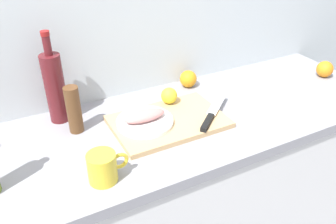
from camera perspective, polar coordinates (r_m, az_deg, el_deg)
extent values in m
cube|color=silver|center=(1.44, -7.21, 15.97)|extent=(3.20, 0.05, 2.50)
cube|color=white|center=(1.62, -0.88, -16.24)|extent=(2.00, 0.58, 0.86)
cube|color=gray|center=(1.32, -1.03, -2.97)|extent=(2.00, 0.60, 0.04)
cube|color=tan|center=(1.32, 0.00, -1.48)|extent=(0.42, 0.28, 0.02)
cylinder|color=white|center=(1.29, -3.79, -1.56)|extent=(0.21, 0.21, 0.01)
ellipsoid|color=tan|center=(1.28, -3.83, -0.60)|extent=(0.16, 0.07, 0.04)
cube|color=silver|center=(1.41, 8.09, 1.28)|extent=(0.16, 0.14, 0.00)
cube|color=black|center=(1.29, 6.44, -1.71)|extent=(0.10, 0.09, 0.02)
sphere|color=yellow|center=(1.41, 0.17, 2.70)|extent=(0.07, 0.07, 0.07)
cylinder|color=#59191E|center=(1.35, -17.96, 3.63)|extent=(0.07, 0.07, 0.27)
cylinder|color=#59191E|center=(1.29, -19.17, 10.25)|extent=(0.03, 0.03, 0.07)
cylinder|color=maroon|center=(1.27, -19.51, 12.04)|extent=(0.03, 0.03, 0.02)
cylinder|color=yellow|center=(1.06, -10.71, -8.92)|extent=(0.09, 0.09, 0.10)
torus|color=yellow|center=(1.07, -7.87, -7.90)|extent=(0.06, 0.01, 0.06)
sphere|color=orange|center=(1.58, 3.33, 5.44)|extent=(0.08, 0.08, 0.08)
sphere|color=orange|center=(1.83, 24.26, 6.41)|extent=(0.08, 0.08, 0.08)
cylinder|color=brown|center=(1.28, -15.15, 0.35)|extent=(0.05, 0.05, 0.18)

